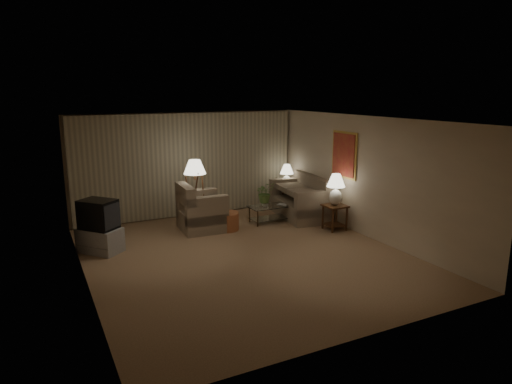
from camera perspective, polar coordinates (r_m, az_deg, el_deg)
ground at (r=9.22m, az=-1.34°, el=-7.97°), size 7.00×7.00×0.00m
room_shell at (r=10.14m, az=-4.93°, el=4.10°), size 6.04×7.02×2.72m
sofa at (r=11.93m, az=5.41°, el=-1.10°), size 2.17×1.46×0.85m
armchair at (r=10.84m, az=-6.78°, el=-2.46°), size 1.14×1.09×0.88m
side_table_near at (r=10.94m, az=9.82°, el=-2.60°), size 0.50×0.50×0.60m
side_table_far at (r=12.76m, az=3.83°, el=-0.27°), size 0.51×0.43×0.60m
table_lamp_near at (r=10.79m, az=9.95°, el=0.65°), size 0.43×0.43×0.74m
table_lamp_far at (r=12.65m, az=3.87°, el=2.29°), size 0.37×0.37×0.64m
coffee_table at (r=11.44m, az=1.78°, el=-2.42°), size 1.07×0.58×0.41m
tv_cabinet at (r=9.88m, az=-18.89°, el=-5.71°), size 1.36×1.35×0.50m
crt_tv at (r=9.73m, az=-19.12°, el=-2.65°), size 1.18×1.18×0.60m
floor_lamp at (r=10.99m, az=-7.58°, el=-0.02°), size 0.53×0.53×1.64m
ottoman at (r=10.85m, az=-3.82°, el=-3.65°), size 0.68×0.68×0.42m
vase at (r=11.31m, az=1.12°, el=-1.42°), size 0.17×0.17×0.17m
flowers at (r=11.23m, az=1.13°, el=0.27°), size 0.50×0.44×0.52m
book at (r=11.43m, az=3.13°, el=-1.67°), size 0.28×0.30×0.02m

